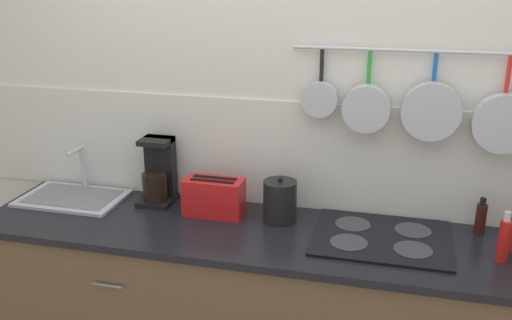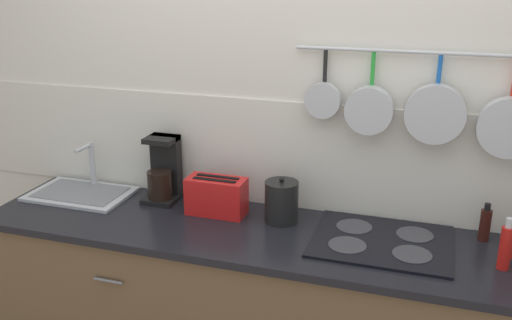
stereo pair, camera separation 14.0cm
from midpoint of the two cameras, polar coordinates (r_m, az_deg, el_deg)
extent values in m
cube|color=silver|center=(2.68, 5.54, 3.40)|extent=(7.20, 0.06, 2.60)
cube|color=silver|center=(2.72, 5.42, 0.58)|extent=(7.20, 0.07, 0.52)
cylinder|color=#B7BABF|center=(2.50, 20.52, 9.93)|extent=(1.29, 0.02, 0.02)
cylinder|color=black|center=(2.54, 8.53, 9.27)|extent=(0.02, 0.02, 0.14)
cylinder|color=#B7BABF|center=(2.55, 8.28, 5.91)|extent=(0.16, 0.05, 0.16)
cylinder|color=green|center=(2.52, 13.19, 8.87)|extent=(0.02, 0.02, 0.14)
cylinder|color=#B7BABF|center=(2.51, 12.82, 4.88)|extent=(0.21, 0.07, 0.21)
cylinder|color=#1959B2|center=(2.51, 19.44, 8.55)|extent=(0.02, 0.02, 0.11)
cylinder|color=#B7BABF|center=(2.51, 19.00, 4.35)|extent=(0.25, 0.06, 0.25)
cylinder|color=#B7BABF|center=(2.54, 25.41, 2.93)|extent=(0.25, 0.06, 0.25)
cylinder|color=slate|center=(2.59, -13.04, -11.72)|extent=(0.14, 0.01, 0.01)
cube|color=black|center=(2.52, 3.51, -7.71)|extent=(2.71, 0.61, 0.03)
cube|color=#B7BABF|center=(3.02, -15.86, -3.29)|extent=(0.50, 0.33, 0.01)
cube|color=slate|center=(3.01, -15.88, -3.12)|extent=(0.43, 0.26, 0.00)
cylinder|color=#B7BABF|center=(3.07, -14.79, -0.49)|extent=(0.03, 0.03, 0.24)
cylinder|color=#B7BABF|center=(2.99, -15.64, 1.14)|extent=(0.02, 0.13, 0.02)
cube|color=black|center=(2.87, -7.93, -3.81)|extent=(0.16, 0.18, 0.02)
cube|color=black|center=(2.86, -7.57, -0.61)|extent=(0.14, 0.06, 0.32)
cylinder|color=black|center=(2.82, -8.20, -2.47)|extent=(0.12, 0.12, 0.14)
cube|color=black|center=(2.78, -8.05, 2.04)|extent=(0.14, 0.13, 0.02)
cube|color=red|center=(2.66, -2.48, -3.65)|extent=(0.28, 0.13, 0.18)
cube|color=black|center=(2.61, -2.68, -2.02)|extent=(0.21, 0.02, 0.00)
cube|color=black|center=(2.65, -2.33, -1.68)|extent=(0.21, 0.02, 0.00)
cube|color=black|center=(2.70, -5.39, -2.59)|extent=(0.02, 0.02, 0.02)
cylinder|color=black|center=(2.59, 4.11, -4.19)|extent=(0.15, 0.15, 0.19)
sphere|color=black|center=(2.55, 4.17, -1.97)|extent=(0.02, 0.02, 0.02)
cube|color=black|center=(2.50, 14.04, -7.91)|extent=(0.58, 0.47, 0.01)
cylinder|color=#38383D|center=(2.42, 10.78, -8.37)|extent=(0.16, 0.16, 0.00)
cylinder|color=#38383D|center=(2.41, 16.98, -9.02)|extent=(0.16, 0.16, 0.00)
cylinder|color=#38383D|center=(2.59, 11.34, -6.55)|extent=(0.16, 0.16, 0.00)
cylinder|color=#38383D|center=(2.58, 17.11, -7.15)|extent=(0.16, 0.16, 0.00)
cylinder|color=#33140F|center=(2.63, 23.35, -6.03)|extent=(0.05, 0.05, 0.14)
cylinder|color=black|center=(2.60, 23.59, -4.34)|extent=(0.03, 0.03, 0.03)
cylinder|color=red|center=(2.42, 25.21, -8.00)|extent=(0.05, 0.05, 0.17)
cylinder|color=beige|center=(2.38, 25.56, -5.72)|extent=(0.03, 0.03, 0.04)
camera|label=1|loc=(0.07, -88.34, 0.56)|focal=40.00mm
camera|label=2|loc=(0.07, 91.66, -0.56)|focal=40.00mm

